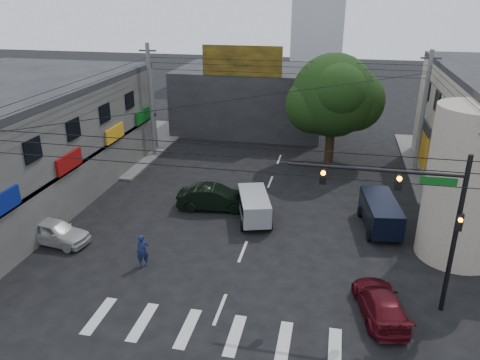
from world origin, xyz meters
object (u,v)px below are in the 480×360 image
(traffic_gantry, at_px, (416,207))
(traffic_officer, at_px, (143,251))
(dark_sedan, at_px, (214,198))
(utility_pole_far_left, at_px, (151,101))
(maroon_sedan, at_px, (380,303))
(utility_pole_far_right, at_px, (423,114))
(street_tree, at_px, (333,96))
(white_compact, at_px, (55,232))
(navy_van, at_px, (380,215))
(silver_minivan, at_px, (254,208))

(traffic_gantry, bearing_deg, traffic_officer, 177.29)
(dark_sedan, bearing_deg, utility_pole_far_left, 33.06)
(dark_sedan, distance_m, maroon_sedan, 13.03)
(utility_pole_far_right, distance_m, traffic_officer, 22.64)
(street_tree, bearing_deg, traffic_gantry, -78.01)
(traffic_officer, bearing_deg, maroon_sedan, -37.89)
(utility_pole_far_right, bearing_deg, traffic_gantry, -98.94)
(white_compact, bearing_deg, street_tree, -33.73)
(utility_pole_far_right, bearing_deg, white_compact, -143.90)
(utility_pole_far_right, distance_m, navy_van, 10.94)
(traffic_gantry, height_order, utility_pole_far_left, utility_pole_far_left)
(dark_sedan, distance_m, silver_minivan, 2.95)
(utility_pole_far_right, xyz_separation_m, silver_minivan, (-10.58, -10.25, -3.77))
(utility_pole_far_left, xyz_separation_m, silver_minivan, (10.42, -10.25, -3.77))
(white_compact, xyz_separation_m, navy_van, (17.62, 5.41, 0.21))
(dark_sedan, distance_m, navy_van, 10.14)
(traffic_gantry, bearing_deg, dark_sedan, 143.74)
(street_tree, relative_size, navy_van, 1.86)
(utility_pole_far_left, bearing_deg, dark_sedan, -50.16)
(dark_sedan, height_order, traffic_officer, traffic_officer)
(street_tree, relative_size, traffic_officer, 5.06)
(dark_sedan, bearing_deg, traffic_officer, 159.15)
(white_compact, xyz_separation_m, maroon_sedan, (17.15, -2.75, -0.07))
(utility_pole_far_left, bearing_deg, utility_pole_far_right, 0.00)
(utility_pole_far_left, xyz_separation_m, utility_pole_far_right, (21.00, 0.00, 0.00))
(maroon_sedan, xyz_separation_m, silver_minivan, (-6.90, 7.69, 0.22))
(dark_sedan, relative_size, traffic_officer, 2.80)
(utility_pole_far_right, height_order, dark_sedan, utility_pole_far_right)
(utility_pole_far_right, bearing_deg, silver_minivan, -135.92)
(utility_pole_far_left, height_order, navy_van, utility_pole_far_left)
(dark_sedan, bearing_deg, traffic_gantry, -133.04)
(street_tree, height_order, utility_pole_far_right, utility_pole_far_right)
(traffic_gantry, xyz_separation_m, utility_pole_far_right, (2.68, 17.00, -0.23))
(street_tree, height_order, utility_pole_far_left, utility_pole_far_left)
(utility_pole_far_right, bearing_deg, utility_pole_far_left, 180.00)
(street_tree, distance_m, white_compact, 22.15)
(silver_minivan, relative_size, navy_van, 0.89)
(street_tree, relative_size, utility_pole_far_left, 0.95)
(traffic_gantry, height_order, white_compact, traffic_gantry)
(maroon_sedan, distance_m, silver_minivan, 10.33)
(utility_pole_far_left, relative_size, traffic_officer, 5.35)
(traffic_gantry, relative_size, navy_van, 1.54)
(street_tree, bearing_deg, traffic_officer, -116.41)
(utility_pole_far_left, relative_size, utility_pole_far_right, 1.00)
(traffic_gantry, xyz_separation_m, dark_sedan, (-10.66, 7.82, -4.06))
(silver_minivan, xyz_separation_m, navy_van, (7.37, 0.47, 0.06))
(traffic_officer, bearing_deg, navy_van, -1.23)
(utility_pole_far_right, bearing_deg, traffic_officer, -132.70)
(maroon_sedan, bearing_deg, utility_pole_far_left, -58.29)
(maroon_sedan, height_order, navy_van, navy_van)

